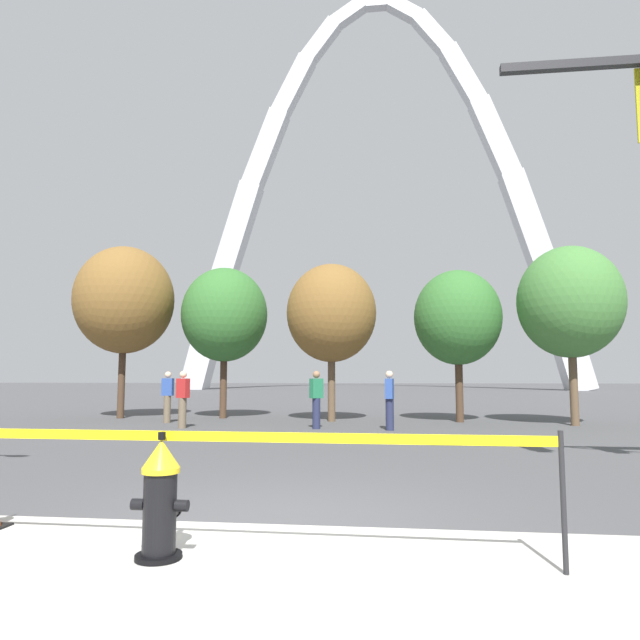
{
  "coord_description": "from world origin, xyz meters",
  "views": [
    {
      "loc": [
        1.08,
        -5.61,
        1.43
      ],
      "look_at": [
        -0.22,
        5.0,
        2.5
      ],
      "focal_mm": 31.86,
      "sensor_mm": 36.0,
      "label": 1
    }
  ],
  "objects_px": {
    "pedestrian_standing_center": "(167,396)",
    "pedestrian_near_trees": "(316,399)",
    "pedestrian_walking_left": "(390,400)",
    "pedestrian_walking_right": "(183,399)",
    "fire_hydrant": "(161,499)",
    "monument_arch": "(378,212)"
  },
  "relations": [
    {
      "from": "pedestrian_walking_left",
      "to": "pedestrian_standing_center",
      "type": "relative_size",
      "value": 1.0
    },
    {
      "from": "pedestrian_walking_right",
      "to": "pedestrian_near_trees",
      "type": "xyz_separation_m",
      "value": [
        3.74,
        0.26,
        0.0
      ]
    },
    {
      "from": "fire_hydrant",
      "to": "pedestrian_near_trees",
      "type": "height_order",
      "value": "pedestrian_near_trees"
    },
    {
      "from": "fire_hydrant",
      "to": "pedestrian_walking_right",
      "type": "distance_m",
      "value": 11.69
    },
    {
      "from": "monument_arch",
      "to": "pedestrian_near_trees",
      "type": "xyz_separation_m",
      "value": [
        -0.94,
        -46.57,
        -18.97
      ]
    },
    {
      "from": "pedestrian_standing_center",
      "to": "fire_hydrant",
      "type": "bearing_deg",
      "value": -68.2
    },
    {
      "from": "fire_hydrant",
      "to": "pedestrian_walking_right",
      "type": "xyz_separation_m",
      "value": [
        -3.95,
        10.99,
        0.35
      ]
    },
    {
      "from": "pedestrian_walking_right",
      "to": "pedestrian_near_trees",
      "type": "bearing_deg",
      "value": 3.98
    },
    {
      "from": "monument_arch",
      "to": "pedestrian_near_trees",
      "type": "relative_size",
      "value": 28.7
    },
    {
      "from": "monument_arch",
      "to": "pedestrian_walking_left",
      "type": "xyz_separation_m",
      "value": [
        1.07,
        -46.76,
        -18.97
      ]
    },
    {
      "from": "fire_hydrant",
      "to": "pedestrian_standing_center",
      "type": "xyz_separation_m",
      "value": [
        -5.1,
        12.75,
        0.35
      ]
    },
    {
      "from": "pedestrian_standing_center",
      "to": "pedestrian_near_trees",
      "type": "distance_m",
      "value": 5.11
    },
    {
      "from": "pedestrian_near_trees",
      "to": "pedestrian_walking_right",
      "type": "bearing_deg",
      "value": -176.02
    },
    {
      "from": "pedestrian_walking_left",
      "to": "pedestrian_near_trees",
      "type": "bearing_deg",
      "value": 174.58
    },
    {
      "from": "fire_hydrant",
      "to": "pedestrian_near_trees",
      "type": "xyz_separation_m",
      "value": [
        -0.21,
        11.25,
        0.35
      ]
    },
    {
      "from": "pedestrian_walking_left",
      "to": "pedestrian_walking_right",
      "type": "bearing_deg",
      "value": -179.31
    },
    {
      "from": "pedestrian_standing_center",
      "to": "monument_arch",
      "type": "bearing_deg",
      "value": 82.63
    },
    {
      "from": "fire_hydrant",
      "to": "pedestrian_near_trees",
      "type": "distance_m",
      "value": 11.26
    },
    {
      "from": "fire_hydrant",
      "to": "monument_arch",
      "type": "bearing_deg",
      "value": 89.27
    },
    {
      "from": "pedestrian_standing_center",
      "to": "pedestrian_near_trees",
      "type": "relative_size",
      "value": 1.0
    },
    {
      "from": "pedestrian_standing_center",
      "to": "pedestrian_walking_right",
      "type": "bearing_deg",
      "value": -56.73
    },
    {
      "from": "monument_arch",
      "to": "pedestrian_standing_center",
      "type": "distance_m",
      "value": 49.25
    }
  ]
}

